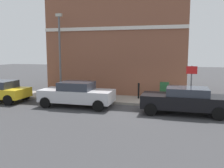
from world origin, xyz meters
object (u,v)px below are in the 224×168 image
object	(u,v)px
utility_cabinet	(164,92)
street_sign	(191,79)
car_silver	(77,94)
lamppost	(60,51)
bollard_near_cabinet	(139,90)
car_black	(184,100)

from	to	relation	value
utility_cabinet	street_sign	world-z (taller)	street_sign
car_silver	utility_cabinet	xyz separation A→B (m)	(2.59, -4.91, -0.08)
street_sign	lamppost	xyz separation A→B (m)	(1.27, 8.94, 1.64)
lamppost	bollard_near_cabinet	bearing A→B (deg)	-90.36
car_black	street_sign	world-z (taller)	street_sign
car_silver	street_sign	distance (m)	6.70
car_black	utility_cabinet	size ratio (longest dim) A/B	3.75
utility_cabinet	street_sign	bearing A→B (deg)	-125.84
car_black	lamppost	bearing A→B (deg)	-18.35
utility_cabinet	lamppost	distance (m)	7.83
utility_cabinet	lamppost	bearing A→B (deg)	88.94
lamppost	car_silver	bearing A→B (deg)	-137.91
bollard_near_cabinet	street_sign	world-z (taller)	street_sign
utility_cabinet	car_black	bearing A→B (deg)	-156.15
car_silver	utility_cabinet	bearing A→B (deg)	-152.74
car_silver	lamppost	distance (m)	4.47
bollard_near_cabinet	street_sign	bearing A→B (deg)	-110.81
bollard_near_cabinet	car_silver	bearing A→B (deg)	129.78
utility_cabinet	bollard_near_cabinet	world-z (taller)	utility_cabinet
lamppost	utility_cabinet	bearing A→B (deg)	-91.06
car_black	bollard_near_cabinet	size ratio (longest dim) A/B	4.16
utility_cabinet	street_sign	xyz separation A→B (m)	(-1.13, -1.56, 0.98)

